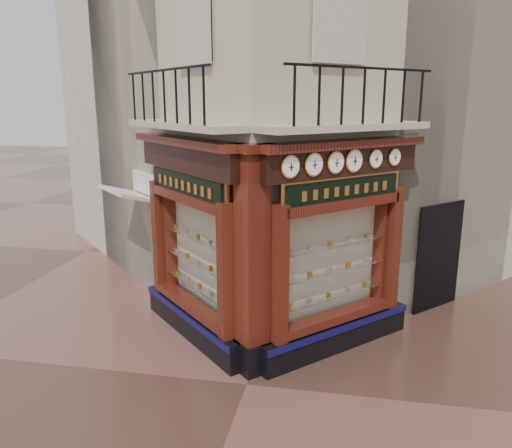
% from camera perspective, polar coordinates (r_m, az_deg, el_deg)
% --- Properties ---
extents(ground, '(80.00, 80.00, 0.00)m').
position_cam_1_polar(ground, '(8.80, -1.08, -17.86)').
color(ground, '#4A2D22').
rests_on(ground, ground).
extents(main_building, '(11.31, 11.31, 12.00)m').
position_cam_1_polar(main_building, '(13.64, 4.39, 19.63)').
color(main_building, '#BAAB91').
rests_on(main_building, ground).
extents(neighbour_left, '(11.31, 11.31, 11.00)m').
position_cam_1_polar(neighbour_left, '(16.47, -3.60, 16.91)').
color(neighbour_left, beige).
rests_on(neighbour_left, ground).
extents(neighbour_right, '(11.31, 11.31, 11.00)m').
position_cam_1_polar(neighbour_right, '(16.00, 14.63, 16.59)').
color(neighbour_right, beige).
rests_on(neighbour_right, ground).
extents(shopfront_left, '(2.86, 2.86, 3.98)m').
position_cam_1_polar(shopfront_left, '(9.74, -7.37, -2.05)').
color(shopfront_left, black).
rests_on(shopfront_left, ground).
extents(shopfront_right, '(2.86, 2.86, 3.98)m').
position_cam_1_polar(shopfront_right, '(9.28, 9.40, -2.92)').
color(shopfront_right, black).
rests_on(shopfront_right, ground).
extents(corner_pilaster, '(0.85, 0.85, 3.98)m').
position_cam_1_polar(corner_pilaster, '(8.42, -0.45, -4.72)').
color(corner_pilaster, black).
rests_on(corner_pilaster, ground).
extents(balcony, '(5.94, 2.97, 1.03)m').
position_cam_1_polar(balcony, '(8.95, 0.77, 11.23)').
color(balcony, '#BAAB91').
rests_on(balcony, ground).
extents(clock_a, '(0.30, 0.30, 0.37)m').
position_cam_1_polar(clock_a, '(7.95, 3.91, 6.54)').
color(clock_a, gold).
rests_on(clock_a, ground).
extents(clock_b, '(0.31, 0.31, 0.39)m').
position_cam_1_polar(clock_b, '(8.26, 6.59, 6.76)').
color(clock_b, gold).
rests_on(clock_b, ground).
extents(clock_c, '(0.31, 0.31, 0.38)m').
position_cam_1_polar(clock_c, '(8.58, 9.06, 6.95)').
color(clock_c, gold).
rests_on(clock_c, ground).
extents(clock_d, '(0.32, 0.32, 0.41)m').
position_cam_1_polar(clock_d, '(8.88, 11.11, 7.09)').
color(clock_d, gold).
rests_on(clock_d, ground).
extents(clock_e, '(0.28, 0.28, 0.34)m').
position_cam_1_polar(clock_e, '(9.28, 13.49, 7.25)').
color(clock_e, gold).
rests_on(clock_e, ground).
extents(clock_f, '(0.26, 0.26, 0.32)m').
position_cam_1_polar(clock_f, '(9.65, 15.52, 7.37)').
color(clock_f, gold).
rests_on(clock_f, ground).
extents(awning, '(1.73, 1.73, 0.34)m').
position_cam_1_polar(awning, '(12.55, -13.66, -8.17)').
color(awning, silver).
rests_on(awning, ground).
extents(signboard_left, '(2.15, 2.15, 0.57)m').
position_cam_1_polar(signboard_left, '(9.46, -8.00, 4.44)').
color(signboard_left, '#CB893B').
rests_on(signboard_left, ground).
extents(signboard_right, '(2.03, 2.03, 0.54)m').
position_cam_1_polar(signboard_right, '(8.97, 10.03, 3.84)').
color(signboard_right, '#CB893B').
rests_on(signboard_right, ground).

